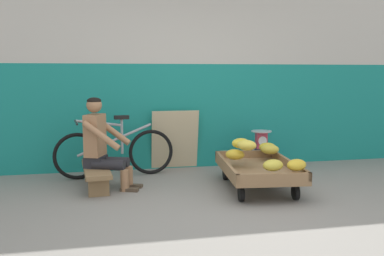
% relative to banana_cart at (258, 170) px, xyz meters
% --- Properties ---
extents(ground_plane, '(80.00, 80.00, 0.00)m').
position_rel_banana_cart_xyz_m(ground_plane, '(-0.70, -1.05, -0.24)').
color(ground_plane, gray).
extents(back_wall, '(16.00, 0.30, 3.27)m').
position_rel_banana_cart_xyz_m(back_wall, '(-0.70, 1.57, 1.40)').
color(back_wall, '#19847A').
rests_on(back_wall, ground).
extents(banana_cart, '(0.99, 1.52, 0.36)m').
position_rel_banana_cart_xyz_m(banana_cart, '(0.00, 0.00, 0.00)').
color(banana_cart, '#8E6B47').
rests_on(banana_cart, ground).
extents(banana_pile, '(0.90, 1.43, 0.26)m').
position_rel_banana_cart_xyz_m(banana_pile, '(0.04, 0.00, 0.22)').
color(banana_pile, gold).
rests_on(banana_pile, banana_cart).
extents(low_bench, '(0.39, 1.12, 0.27)m').
position_rel_banana_cart_xyz_m(low_bench, '(-1.97, 0.47, -0.04)').
color(low_bench, olive).
rests_on(low_bench, ground).
extents(vendor_seated, '(0.74, 0.61, 1.14)m').
position_rel_banana_cart_xyz_m(vendor_seated, '(-1.89, 0.44, 0.33)').
color(vendor_seated, '#9E704C').
rests_on(vendor_seated, ground).
extents(plastic_crate, '(0.36, 0.28, 0.30)m').
position_rel_banana_cart_xyz_m(plastic_crate, '(0.43, 0.99, -0.09)').
color(plastic_crate, '#234CA8').
rests_on(plastic_crate, ground).
extents(weighing_scale, '(0.30, 0.30, 0.29)m').
position_rel_banana_cart_xyz_m(weighing_scale, '(0.43, 0.99, 0.21)').
color(weighing_scale, '#28282D').
rests_on(weighing_scale, plastic_crate).
extents(bicycle_near_left, '(1.66, 0.48, 0.86)m').
position_rel_banana_cart_xyz_m(bicycle_near_left, '(-1.71, 1.03, 0.11)').
color(bicycle_near_left, black).
rests_on(bicycle_near_left, ground).
extents(sign_board, '(0.70, 0.19, 0.89)m').
position_rel_banana_cart_xyz_m(sign_board, '(-0.81, 1.35, 0.20)').
color(sign_board, '#C6B289').
rests_on(sign_board, ground).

